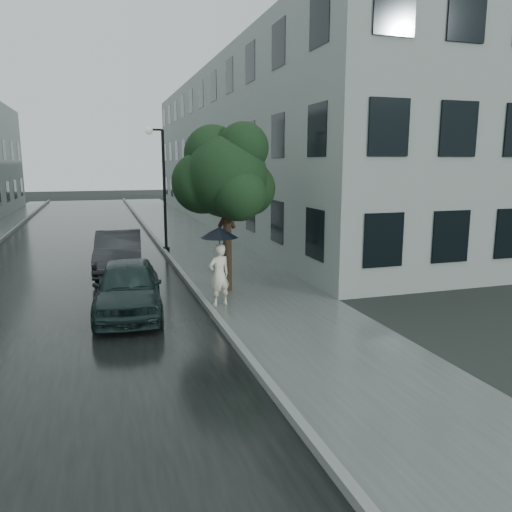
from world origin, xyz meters
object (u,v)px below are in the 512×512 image
object	(u,v)px
car_near	(128,287)
street_tree	(226,175)
car_far	(119,252)
pedestrian	(219,275)
lamp_post	(160,182)

from	to	relation	value
car_near	street_tree	bearing A→B (deg)	32.76
car_near	car_far	size ratio (longest dim) A/B	0.93
pedestrian	car_far	distance (m)	5.53
pedestrian	car_near	size ratio (longest dim) A/B	0.41
lamp_post	car_far	distance (m)	4.54
lamp_post	car_far	bearing A→B (deg)	-125.25
street_tree	car_near	world-z (taller)	street_tree
car_near	pedestrian	bearing A→B (deg)	4.72
car_near	car_far	bearing A→B (deg)	94.68
pedestrian	lamp_post	bearing A→B (deg)	-104.05
pedestrian	lamp_post	world-z (taller)	lamp_post
street_tree	car_far	bearing A→B (deg)	129.80
car_near	car_far	distance (m)	5.03
street_tree	car_near	bearing A→B (deg)	-151.92
pedestrian	lamp_post	size ratio (longest dim) A/B	0.32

